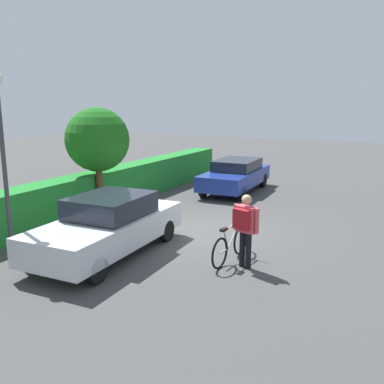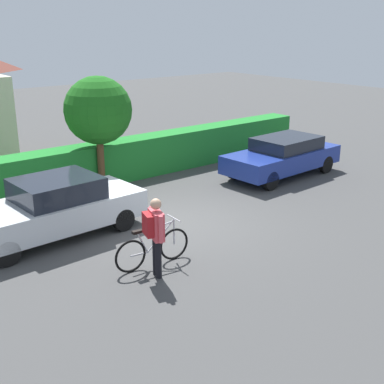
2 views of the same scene
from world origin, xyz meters
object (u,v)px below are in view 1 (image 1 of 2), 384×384
(parked_car_near, at_px, (108,225))
(tree_kerbside, at_px, (97,140))
(street_lamp, at_px, (2,143))
(parked_car_far, at_px, (235,175))
(bicycle, at_px, (231,245))
(person_rider, at_px, (245,224))

(parked_car_near, bearing_deg, tree_kerbside, 42.54)
(street_lamp, relative_size, tree_kerbside, 1.23)
(parked_car_far, relative_size, street_lamp, 1.01)
(tree_kerbside, bearing_deg, parked_car_near, -137.46)
(bicycle, height_order, tree_kerbside, tree_kerbside)
(person_rider, bearing_deg, street_lamp, 112.67)
(parked_car_far, distance_m, tree_kerbside, 6.26)
(bicycle, bearing_deg, parked_car_near, 108.19)
(tree_kerbside, bearing_deg, person_rider, -109.54)
(street_lamp, bearing_deg, tree_kerbside, 10.52)
(bicycle, distance_m, tree_kerbside, 5.97)
(parked_car_far, height_order, street_lamp, street_lamp)
(parked_car_far, height_order, tree_kerbside, tree_kerbside)
(parked_car_near, distance_m, parked_car_far, 8.19)
(bicycle, xyz_separation_m, tree_kerbside, (1.80, 5.31, 2.05))
(person_rider, relative_size, street_lamp, 0.39)
(parked_car_far, bearing_deg, person_rider, -156.67)
(parked_car_near, bearing_deg, street_lamp, 128.63)
(person_rider, distance_m, tree_kerbside, 6.25)
(parked_car_far, distance_m, person_rider, 8.18)
(street_lamp, bearing_deg, parked_car_near, -51.37)
(parked_car_near, bearing_deg, person_rider, -77.98)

